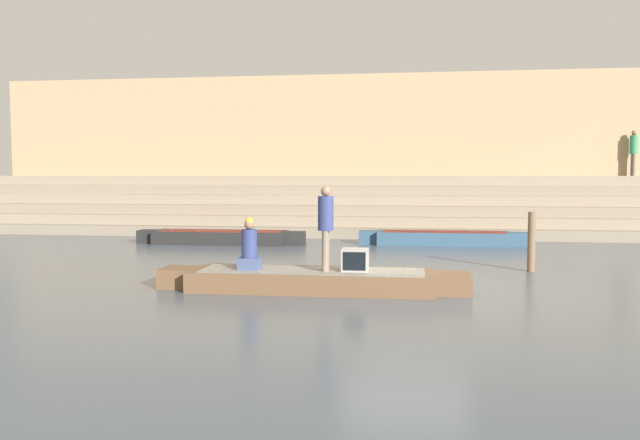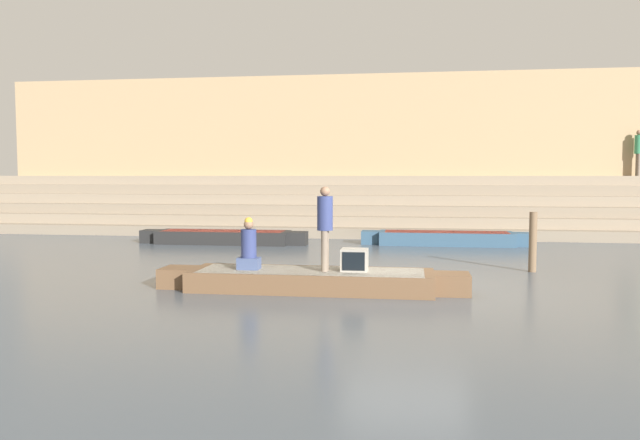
% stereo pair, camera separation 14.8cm
% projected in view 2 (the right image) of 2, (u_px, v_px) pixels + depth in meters
% --- Properties ---
extents(ground_plane, '(120.00, 120.00, 0.00)m').
position_uv_depth(ground_plane, '(406.00, 288.00, 12.40)').
color(ground_plane, '#4C5660').
extents(ghat_steps, '(36.00, 3.56, 2.22)m').
position_uv_depth(ghat_steps, '(409.00, 213.00, 23.81)').
color(ghat_steps, gray).
rests_on(ghat_steps, ground).
extents(back_wall, '(34.20, 1.28, 6.31)m').
position_uv_depth(back_wall, '(410.00, 154.00, 25.50)').
color(back_wall, tan).
rests_on(back_wall, ground).
extents(rowboat_main, '(6.06, 1.47, 0.39)m').
position_uv_depth(rowboat_main, '(311.00, 280.00, 12.16)').
color(rowboat_main, brown).
rests_on(rowboat_main, ground).
extents(person_standing, '(0.30, 0.30, 1.64)m').
position_uv_depth(person_standing, '(325.00, 222.00, 12.01)').
color(person_standing, '#756656').
rests_on(person_standing, rowboat_main).
extents(person_rowing, '(0.42, 0.33, 1.03)m').
position_uv_depth(person_rowing, '(249.00, 248.00, 12.28)').
color(person_rowing, '#3D4C75').
rests_on(person_rowing, rowboat_main).
extents(tv_set, '(0.51, 0.45, 0.43)m').
position_uv_depth(tv_set, '(354.00, 260.00, 12.07)').
color(tv_set, '#9E998E').
rests_on(tv_set, rowboat_main).
extents(moored_boat_shore, '(5.56, 1.13, 0.43)m').
position_uv_depth(moored_boat_shore, '(223.00, 237.00, 20.43)').
color(moored_boat_shore, black).
rests_on(moored_boat_shore, ground).
extents(moored_boat_distant, '(5.44, 1.13, 0.43)m').
position_uv_depth(moored_boat_distant, '(446.00, 238.00, 20.06)').
color(moored_boat_distant, '#33516B').
rests_on(moored_boat_distant, ground).
extents(mooring_post, '(0.18, 0.18, 1.39)m').
position_uv_depth(mooring_post, '(533.00, 242.00, 14.45)').
color(mooring_post, brown).
rests_on(mooring_post, ground).
extents(person_on_steps, '(0.30, 0.30, 1.72)m').
position_uv_depth(person_on_steps, '(639.00, 149.00, 23.38)').
color(person_on_steps, '#756656').
rests_on(person_on_steps, ghat_steps).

